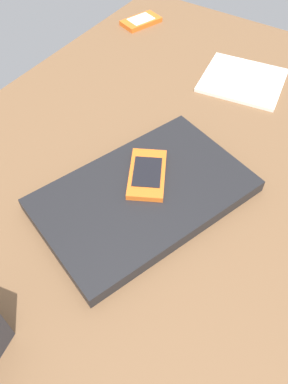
{
  "coord_description": "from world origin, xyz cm",
  "views": [
    {
      "loc": [
        -41.39,
        -25.43,
        53.98
      ],
      "look_at": [
        -7.96,
        -3.51,
        5.0
      ],
      "focal_mm": 35.71,
      "sensor_mm": 36.0,
      "label": 1
    }
  ],
  "objects_px": {
    "cell_phone_on_laptop": "(147,174)",
    "cell_phone_on_desk": "(141,21)",
    "laptop_closed": "(144,195)",
    "notepad": "(243,80)"
  },
  "relations": [
    {
      "from": "cell_phone_on_laptop",
      "to": "cell_phone_on_desk",
      "type": "distance_m",
      "value": 0.57
    },
    {
      "from": "laptop_closed",
      "to": "cell_phone_on_desk",
      "type": "relative_size",
      "value": 3.01
    },
    {
      "from": "cell_phone_on_laptop",
      "to": "cell_phone_on_desk",
      "type": "bearing_deg",
      "value": 34.61
    },
    {
      "from": "laptop_closed",
      "to": "cell_phone_on_laptop",
      "type": "relative_size",
      "value": 2.8
    },
    {
      "from": "cell_phone_on_desk",
      "to": "notepad",
      "type": "xyz_separation_m",
      "value": [
        -0.1,
        -0.34,
        -0.0
      ]
    },
    {
      "from": "cell_phone_on_desk",
      "to": "laptop_closed",
      "type": "bearing_deg",
      "value": -145.97
    },
    {
      "from": "cell_phone_on_laptop",
      "to": "notepad",
      "type": "height_order",
      "value": "cell_phone_on_laptop"
    },
    {
      "from": "laptop_closed",
      "to": "notepad",
      "type": "relative_size",
      "value": 2.0
    },
    {
      "from": "cell_phone_on_laptop",
      "to": "notepad",
      "type": "bearing_deg",
      "value": -2.02
    },
    {
      "from": "cell_phone_on_desk",
      "to": "cell_phone_on_laptop",
      "type": "bearing_deg",
      "value": -145.39
    }
  ]
}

